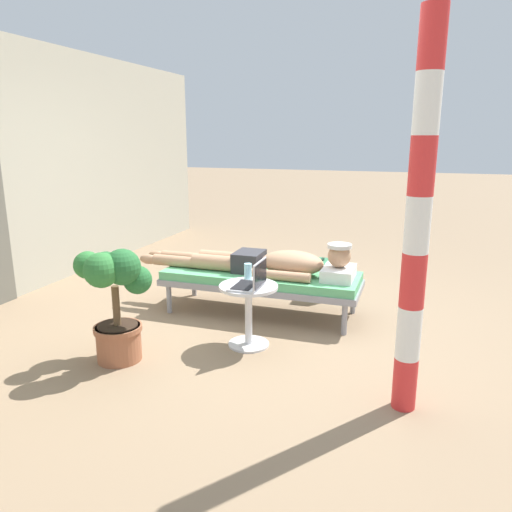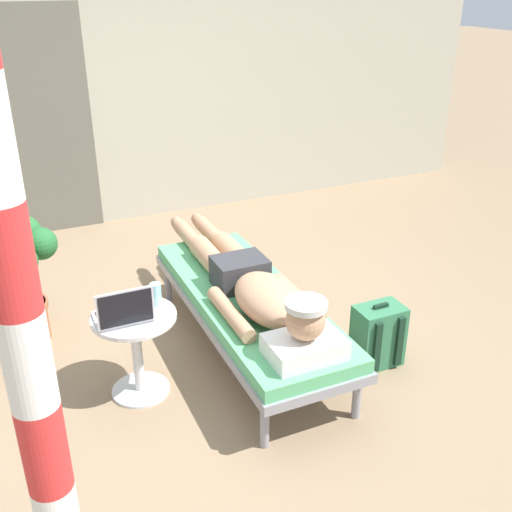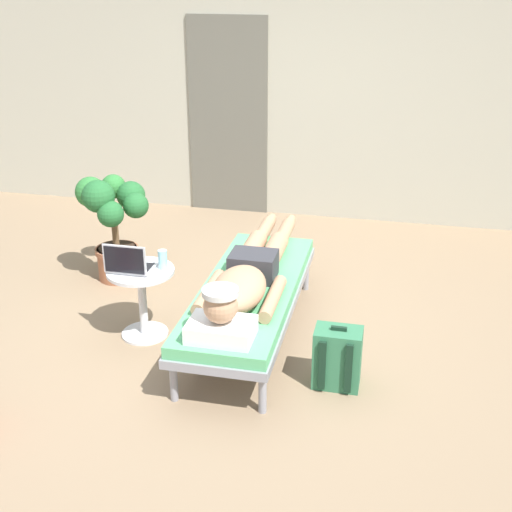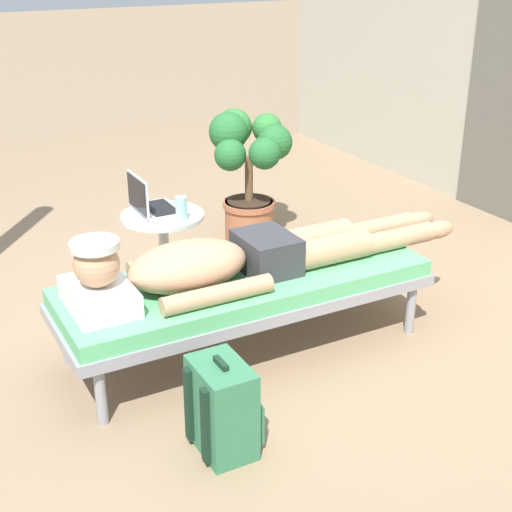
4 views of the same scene
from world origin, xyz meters
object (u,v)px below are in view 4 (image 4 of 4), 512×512
person_reclining (231,259)px  potted_plant (248,165)px  lounge_chair (245,288)px  side_table (164,241)px  laptop (149,203)px  backpack (223,408)px  drink_glass (181,209)px

person_reclining → potted_plant: size_ratio=2.39×
lounge_chair → potted_plant: potted_plant is taller
side_table → potted_plant: 1.05m
laptop → potted_plant: size_ratio=0.34×
lounge_chair → laptop: 0.87m
side_table → backpack: size_ratio=1.23×
backpack → potted_plant: size_ratio=0.47×
potted_plant → backpack: bearing=-30.3°
lounge_chair → drink_glass: (-0.61, -0.08, 0.25)m
person_reclining → drink_glass: size_ratio=15.74×
laptop → drink_glass: 0.24m
potted_plant → lounge_chair: bearing=-28.3°
drink_glass → backpack: size_ratio=0.33×
lounge_chair → person_reclining: bearing=-90.0°
lounge_chair → side_table: (-0.76, -0.14, 0.01)m
laptop → potted_plant: bearing=119.7°
person_reclining → laptop: size_ratio=7.00×
backpack → potted_plant: (-2.02, 1.18, 0.35)m
lounge_chair → side_table: side_table is taller
side_table → laptop: laptop is taller
lounge_chair → backpack: size_ratio=4.52×
drink_glass → backpack: (1.29, -0.38, -0.40)m
side_table → lounge_chair: bearing=10.4°
backpack → potted_plant: 2.37m
laptop → potted_plant: potted_plant is taller
person_reclining → side_table: (-0.76, -0.06, -0.16)m
potted_plant → person_reclining: bearing=-30.8°
lounge_chair → potted_plant: bearing=151.7°
drink_glass → backpack: bearing=-16.4°
side_table → person_reclining: bearing=4.7°
lounge_chair → potted_plant: size_ratio=2.11×
lounge_chair → person_reclining: 0.19m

